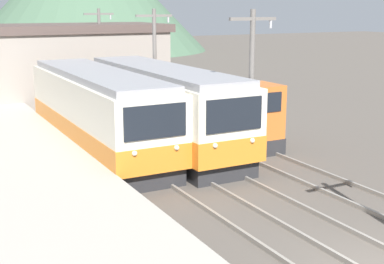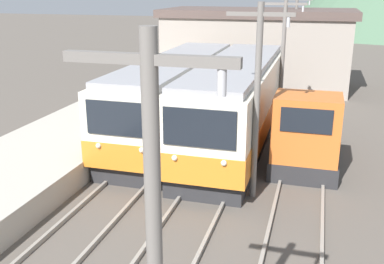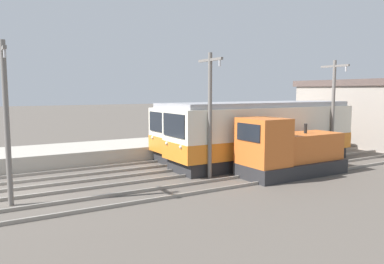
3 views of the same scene
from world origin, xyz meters
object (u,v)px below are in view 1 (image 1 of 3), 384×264
(shunting_locomotive, at_px, (231,119))
(catenary_mast_mid, at_px, (251,84))
(catenary_mast_far, at_px, (155,63))
(commuter_train_center, at_px, (162,110))
(commuter_train_left, at_px, (98,115))
(catenary_mast_distant, at_px, (100,51))

(shunting_locomotive, height_order, catenary_mast_mid, catenary_mast_mid)
(catenary_mast_mid, distance_m, catenary_mast_far, 8.92)
(commuter_train_center, relative_size, shunting_locomotive, 2.11)
(commuter_train_center, bearing_deg, shunting_locomotive, -19.56)
(commuter_train_left, bearing_deg, shunting_locomotive, -15.29)
(catenary_mast_distant, bearing_deg, catenary_mast_mid, -90.00)
(commuter_train_left, relative_size, shunting_locomotive, 2.14)
(commuter_train_center, relative_size, catenary_mast_distant, 1.98)
(catenary_mast_far, relative_size, catenary_mast_distant, 1.00)
(catenary_mast_far, bearing_deg, shunting_locomotive, -73.90)
(shunting_locomotive, height_order, catenary_mast_far, catenary_mast_far)
(commuter_train_left, distance_m, commuter_train_center, 2.85)
(shunting_locomotive, distance_m, catenary_mast_distant, 14.34)
(commuter_train_left, height_order, catenary_mast_far, catenary_mast_far)
(shunting_locomotive, relative_size, catenary_mast_distant, 0.94)
(commuter_train_left, xyz_separation_m, catenary_mast_distant, (4.31, 12.51, 1.72))
(catenary_mast_mid, bearing_deg, catenary_mast_distant, 90.00)
(shunting_locomotive, xyz_separation_m, catenary_mast_distant, (-1.49, 14.09, 2.17))
(catenary_mast_mid, bearing_deg, commuter_train_left, 128.89)
(catenary_mast_mid, bearing_deg, commuter_train_center, 107.37)
(commuter_train_center, relative_size, catenary_mast_mid, 1.98)
(commuter_train_left, height_order, commuter_train_center, commuter_train_center)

